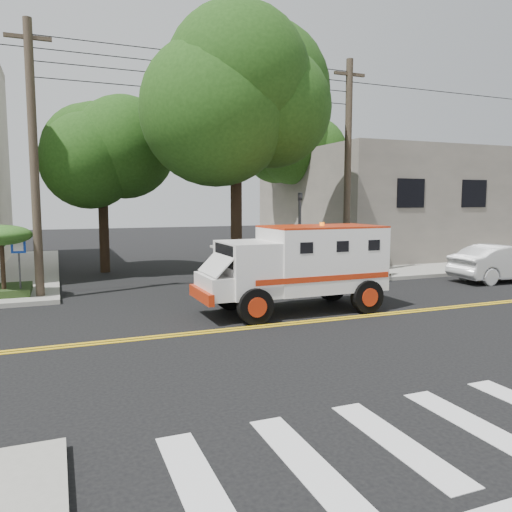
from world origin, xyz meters
name	(u,v)px	position (x,y,z in m)	size (l,w,h in m)	color
ground	(266,326)	(0.00, 0.00, 0.00)	(100.00, 100.00, 0.00)	black
sidewalk_ne	(383,253)	(13.50, 13.50, 0.07)	(17.00, 17.00, 0.15)	gray
building_right	(399,203)	(15.00, 14.00, 3.15)	(14.00, 12.00, 6.00)	#665F57
utility_pole_left	(34,163)	(-5.60, 6.00, 4.50)	(0.28, 0.28, 9.00)	#382D23
utility_pole_right	(348,171)	(6.30, 6.20, 4.50)	(0.28, 0.28, 9.00)	#382D23
tree_main	(249,96)	(1.94, 6.21, 7.20)	(6.08, 5.70, 9.85)	black
tree_left	(109,146)	(-2.68, 11.79, 5.73)	(4.48, 4.20, 7.70)	black
tree_right	(299,154)	(8.84, 15.77, 6.09)	(4.80, 4.50, 8.20)	black
traffic_signal	(300,228)	(3.80, 5.60, 2.23)	(0.15, 0.18, 3.60)	#3F3F42
accessibility_sign	(19,259)	(-6.20, 6.17, 1.37)	(0.45, 0.10, 2.02)	#3F3F42
armored_truck	(300,263)	(1.67, 1.32, 1.45)	(5.62, 2.34, 2.54)	white
parked_sedan	(504,263)	(11.94, 3.19, 0.75)	(1.59, 4.55, 1.50)	#BCBCBC
pedestrian_a	(338,259)	(5.50, 5.50, 0.95)	(0.59, 0.38, 1.61)	gray
pedestrian_b	(382,257)	(7.64, 5.50, 0.93)	(0.76, 0.59, 1.56)	gray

